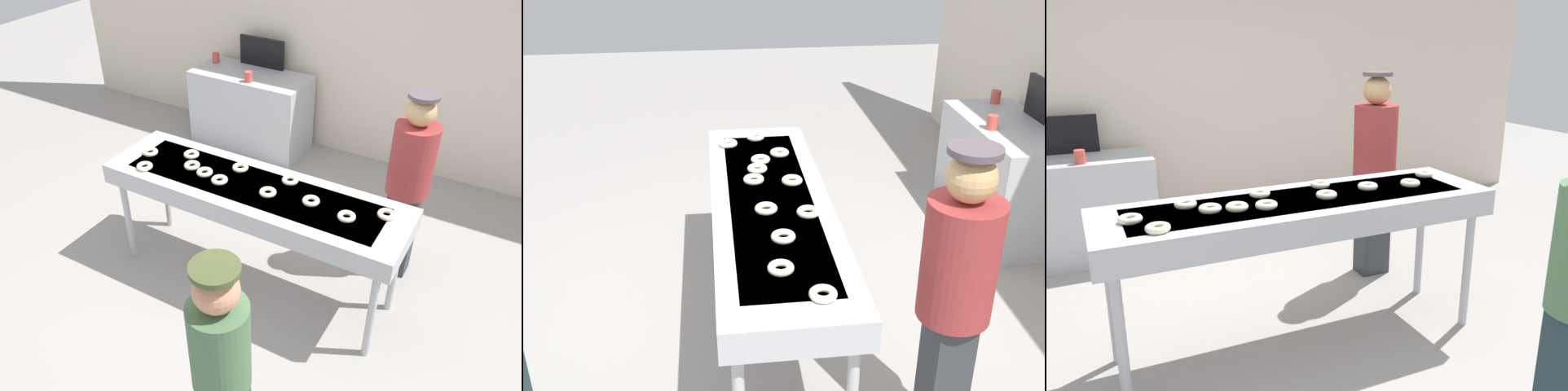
% 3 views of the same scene
% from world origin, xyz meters
% --- Properties ---
extents(ground_plane, '(16.00, 16.00, 0.00)m').
position_xyz_m(ground_plane, '(0.00, 0.00, 0.00)').
color(ground_plane, '#9E9993').
extents(back_wall, '(8.00, 0.12, 3.08)m').
position_xyz_m(back_wall, '(0.00, 2.49, 1.54)').
color(back_wall, beige).
rests_on(back_wall, ground).
extents(fryer_conveyor, '(2.38, 0.68, 0.96)m').
position_xyz_m(fryer_conveyor, '(0.00, 0.00, 0.87)').
color(fryer_conveyor, '#B7BABF').
rests_on(fryer_conveyor, ground).
extents(sugar_donut_0, '(0.17, 0.17, 0.04)m').
position_xyz_m(sugar_donut_0, '(0.76, -0.03, 0.98)').
color(sugar_donut_0, '#F1EDC4').
rests_on(sugar_donut_0, fryer_conveyor).
extents(sugar_donut_1, '(0.13, 0.13, 0.04)m').
position_xyz_m(sugar_donut_1, '(-0.97, -0.01, 0.98)').
color(sugar_donut_1, '#EDE0C9').
rests_on(sugar_donut_1, fryer_conveyor).
extents(sugar_donut_2, '(0.15, 0.15, 0.04)m').
position_xyz_m(sugar_donut_2, '(0.99, 0.13, 0.98)').
color(sugar_donut_2, '#F7E9C9').
rests_on(sugar_donut_2, fryer_conveyor).
extents(sugar_donut_3, '(0.14, 0.14, 0.04)m').
position_xyz_m(sugar_donut_3, '(0.15, -0.04, 0.98)').
color(sugar_donut_3, '#F9F0CA').
rests_on(sugar_donut_3, fryer_conveyor).
extents(sugar_donut_4, '(0.17, 0.17, 0.04)m').
position_xyz_m(sugar_donut_4, '(0.47, 0.02, 0.98)').
color(sugar_donut_4, white).
rests_on(sugar_donut_4, fryer_conveyor).
extents(sugar_donut_5, '(0.15, 0.15, 0.04)m').
position_xyz_m(sugar_donut_5, '(-0.40, -0.04, 0.98)').
color(sugar_donut_5, '#F5F1CA').
rests_on(sugar_donut_5, fryer_conveyor).
extents(sugar_donut_6, '(0.17, 0.17, 0.04)m').
position_xyz_m(sugar_donut_6, '(0.22, 0.18, 0.98)').
color(sugar_donut_6, '#F5ECCB').
rests_on(sugar_donut_6, fryer_conveyor).
extents(sugar_donut_7, '(0.14, 0.14, 0.04)m').
position_xyz_m(sugar_donut_7, '(-0.24, -0.08, 0.98)').
color(sugar_donut_7, white).
rests_on(sugar_donut_7, fryer_conveyor).
extents(sugar_donut_8, '(0.18, 0.18, 0.04)m').
position_xyz_m(sugar_donut_8, '(-0.65, 0.13, 0.98)').
color(sugar_donut_8, '#F4EEC8').
rests_on(sugar_donut_8, fryer_conveyor).
extents(sugar_donut_9, '(0.17, 0.17, 0.04)m').
position_xyz_m(sugar_donut_9, '(-0.20, 0.15, 0.98)').
color(sugar_donut_9, '#EDF3C7').
rests_on(sugar_donut_9, fryer_conveyor).
extents(sugar_donut_10, '(0.18, 0.18, 0.04)m').
position_xyz_m(sugar_donut_10, '(-0.86, -0.21, 0.98)').
color(sugar_donut_10, '#F2F3C8').
rests_on(sugar_donut_10, fryer_conveyor).
extents(sugar_donut_11, '(0.13, 0.13, 0.04)m').
position_xyz_m(sugar_donut_11, '(-0.55, -0.01, 0.98)').
color(sugar_donut_11, white).
rests_on(sugar_donut_11, fryer_conveyor).
extents(worker_baker, '(0.34, 0.34, 1.62)m').
position_xyz_m(worker_baker, '(0.97, 0.74, 0.92)').
color(worker_baker, '#33383D').
rests_on(worker_baker, ground).
extents(customer_waiting, '(0.31, 0.31, 1.58)m').
position_xyz_m(customer_waiting, '(0.65, -1.42, 0.88)').
color(customer_waiting, '#1F343A').
rests_on(customer_waiting, ground).
extents(prep_counter, '(1.34, 0.62, 0.89)m').
position_xyz_m(prep_counter, '(-1.23, 2.04, 0.45)').
color(prep_counter, '#B7BABF').
rests_on(prep_counter, ground).
extents(paper_cup_0, '(0.08, 0.08, 0.11)m').
position_xyz_m(paper_cup_0, '(-1.76, 2.14, 0.95)').
color(paper_cup_0, '#CC4C3F').
rests_on(paper_cup_0, prep_counter).
extents(paper_cup_1, '(0.08, 0.08, 0.11)m').
position_xyz_m(paper_cup_1, '(-1.13, 1.83, 0.95)').
color(paper_cup_1, '#CC4C3F').
rests_on(paper_cup_1, prep_counter).
extents(menu_display, '(0.56, 0.04, 0.33)m').
position_xyz_m(menu_display, '(-1.23, 2.30, 1.06)').
color(menu_display, black).
rests_on(menu_display, prep_counter).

